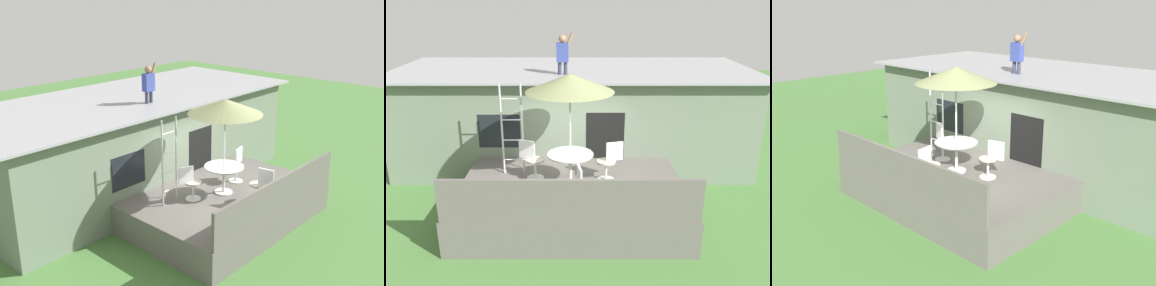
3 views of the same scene
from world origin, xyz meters
TOP-DOWN VIEW (x-y plane):
  - ground_plane at (0.00, 0.00)m, footprint 40.00×40.00m
  - house at (-0.00, 3.60)m, footprint 10.50×4.50m
  - deck at (0.00, 0.00)m, footprint 5.09×3.49m
  - deck_railing at (0.00, -1.69)m, footprint 4.99×0.08m
  - patio_table at (-0.02, -0.00)m, footprint 1.04×1.04m
  - patio_umbrella at (-0.02, -0.00)m, footprint 1.90×1.90m
  - step_ladder at (-1.40, 0.62)m, footprint 0.52×0.04m
  - person_figure at (-0.26, 2.56)m, footprint 0.47×0.20m
  - patio_chair_left at (-0.93, 0.35)m, footprint 0.60×0.44m
  - patio_chair_right at (0.87, 0.24)m, footprint 0.61×0.44m
  - patio_chair_near at (0.16, -1.05)m, footprint 0.44×0.62m

SIDE VIEW (x-z plane):
  - ground_plane at x=0.00m, z-range 0.00..0.00m
  - deck at x=0.00m, z-range 0.00..0.80m
  - deck_railing at x=0.00m, z-range 0.80..1.70m
  - patio_chair_left at x=-0.93m, z-range 0.80..1.72m
  - patio_chair_right at x=0.87m, z-range 0.80..1.72m
  - patio_chair_near at x=0.16m, z-range 0.80..1.72m
  - patio_table at x=-0.02m, z-range 1.01..1.76m
  - house at x=0.00m, z-range 0.01..2.87m
  - step_ladder at x=-1.40m, z-range 0.80..3.00m
  - patio_umbrella at x=-0.02m, z-range 1.88..4.42m
  - person_figure at x=-0.26m, z-range 2.91..4.02m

